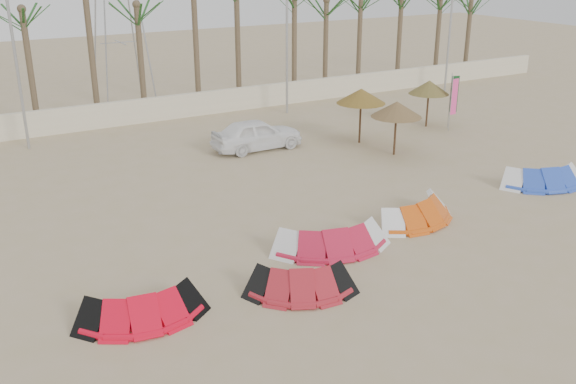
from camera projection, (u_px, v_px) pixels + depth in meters
ground at (402, 309)px, 16.76m from camera, size 120.00×120.00×0.00m
boundary_wall at (139, 111)px, 34.33m from camera, size 60.00×0.30×1.30m
lamp_b at (11, 23)px, 28.10m from camera, size 1.25×0.14×11.00m
lamp_c at (287, 8)px, 34.64m from camera, size 1.25×0.14×11.00m
lamp_d at (453, 0)px, 40.23m from camera, size 1.25×0.14×11.00m
pylon at (126, 99)px, 39.89m from camera, size 3.00×3.00×14.00m
kite_red_left at (138, 302)px, 16.29m from camera, size 3.40×1.91×0.90m
kite_red_mid at (295, 277)px, 17.53m from camera, size 3.41×2.50×0.90m
kite_red_right at (326, 235)px, 20.12m from camera, size 3.92×2.28×0.90m
kite_orange at (412, 208)px, 22.16m from camera, size 3.60×2.15×0.90m
kite_blue at (539, 174)px, 25.49m from camera, size 3.81×2.44×0.90m
parasol_left at (361, 96)px, 30.27m from camera, size 2.35×2.35×2.64m
parasol_mid at (397, 109)px, 28.53m from camera, size 2.30×2.30×2.47m
parasol_right at (429, 87)px, 33.14m from camera, size 2.10×2.10×2.44m
flag_pink at (454, 98)px, 32.56m from camera, size 0.45×0.05×2.83m
flag_green at (453, 95)px, 33.04m from camera, size 0.44×0.14×2.89m
car at (257, 134)px, 29.80m from camera, size 4.28×1.77×1.45m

